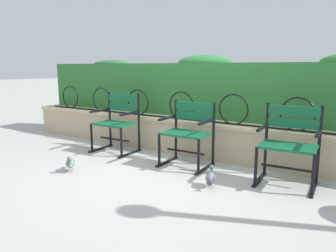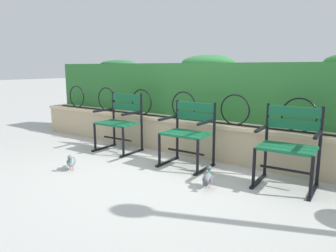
{
  "view_description": "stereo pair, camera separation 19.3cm",
  "coord_description": "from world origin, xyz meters",
  "px_view_note": "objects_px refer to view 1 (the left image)",
  "views": [
    {
      "loc": [
        2.16,
        -3.22,
        1.29
      ],
      "look_at": [
        0.0,
        0.13,
        0.55
      ],
      "focal_mm": 33.91,
      "sensor_mm": 36.0,
      "label": 1
    },
    {
      "loc": [
        2.32,
        -3.11,
        1.29
      ],
      "look_at": [
        0.0,
        0.13,
        0.55
      ],
      "focal_mm": 33.91,
      "sensor_mm": 36.0,
      "label": 2
    }
  ],
  "objects_px": {
    "pigeon_near_chairs": "(211,177)",
    "pigeon_far_side": "(70,163)",
    "park_chair_right": "(289,143)",
    "park_chair_left": "(117,121)",
    "park_chair_centre": "(188,131)"
  },
  "relations": [
    {
      "from": "pigeon_near_chairs",
      "to": "pigeon_far_side",
      "type": "relative_size",
      "value": 1.22
    },
    {
      "from": "park_chair_right",
      "to": "park_chair_left",
      "type": "bearing_deg",
      "value": 179.28
    },
    {
      "from": "park_chair_left",
      "to": "park_chair_right",
      "type": "bearing_deg",
      "value": -0.72
    },
    {
      "from": "park_chair_left",
      "to": "pigeon_near_chairs",
      "type": "xyz_separation_m",
      "value": [
        1.88,
        -0.62,
        -0.36
      ]
    },
    {
      "from": "pigeon_near_chairs",
      "to": "park_chair_left",
      "type": "bearing_deg",
      "value": 161.92
    },
    {
      "from": "pigeon_far_side",
      "to": "park_chair_left",
      "type": "bearing_deg",
      "value": 99.44
    },
    {
      "from": "pigeon_near_chairs",
      "to": "park_chair_right",
      "type": "bearing_deg",
      "value": 40.97
    },
    {
      "from": "park_chair_right",
      "to": "pigeon_near_chairs",
      "type": "relative_size",
      "value": 3.11
    },
    {
      "from": "park_chair_left",
      "to": "park_chair_centre",
      "type": "xyz_separation_m",
      "value": [
        1.28,
        -0.04,
        -0.01
      ]
    },
    {
      "from": "pigeon_near_chairs",
      "to": "pigeon_far_side",
      "type": "distance_m",
      "value": 1.77
    },
    {
      "from": "park_chair_left",
      "to": "park_chair_right",
      "type": "height_order",
      "value": "park_chair_left"
    },
    {
      "from": "park_chair_left",
      "to": "park_chair_centre",
      "type": "height_order",
      "value": "park_chair_left"
    },
    {
      "from": "park_chair_left",
      "to": "pigeon_near_chairs",
      "type": "distance_m",
      "value": 2.01
    },
    {
      "from": "park_chair_right",
      "to": "park_chair_centre",
      "type": "bearing_deg",
      "value": -179.75
    },
    {
      "from": "park_chair_left",
      "to": "park_chair_right",
      "type": "distance_m",
      "value": 2.56
    }
  ]
}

